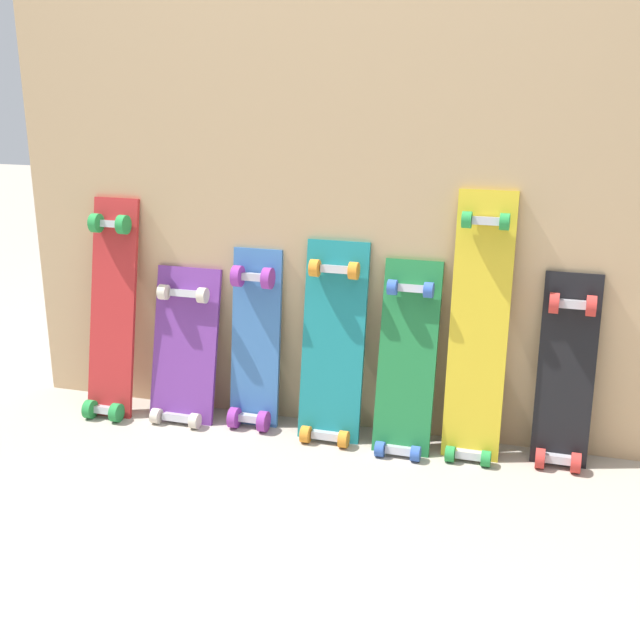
{
  "coord_description": "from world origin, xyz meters",
  "views": [
    {
      "loc": [
        0.71,
        -2.44,
        1.19
      ],
      "look_at": [
        0.0,
        -0.07,
        0.41
      ],
      "focal_mm": 45.98,
      "sensor_mm": 36.0,
      "label": 1
    }
  ],
  "objects_px": {
    "skateboard_red": "(111,318)",
    "skateboard_green": "(406,369)",
    "skateboard_yellow": "(478,339)",
    "skateboard_black": "(565,381)",
    "skateboard_purple": "(184,355)",
    "skateboard_blue": "(254,348)",
    "skateboard_teal": "(332,353)"
  },
  "relations": [
    {
      "from": "skateboard_purple",
      "to": "skateboard_green",
      "type": "distance_m",
      "value": 0.78
    },
    {
      "from": "skateboard_purple",
      "to": "skateboard_yellow",
      "type": "distance_m",
      "value": 1.0
    },
    {
      "from": "skateboard_red",
      "to": "skateboard_teal",
      "type": "relative_size",
      "value": 1.14
    },
    {
      "from": "skateboard_black",
      "to": "skateboard_purple",
      "type": "bearing_deg",
      "value": -178.89
    },
    {
      "from": "skateboard_purple",
      "to": "skateboard_teal",
      "type": "bearing_deg",
      "value": 0.61
    },
    {
      "from": "skateboard_red",
      "to": "skateboard_green",
      "type": "bearing_deg",
      "value": 0.22
    },
    {
      "from": "skateboard_purple",
      "to": "skateboard_teal",
      "type": "xyz_separation_m",
      "value": [
        0.53,
        0.01,
        0.06
      ]
    },
    {
      "from": "skateboard_purple",
      "to": "skateboard_green",
      "type": "relative_size",
      "value": 0.88
    },
    {
      "from": "skateboard_red",
      "to": "skateboard_black",
      "type": "distance_m",
      "value": 1.52
    },
    {
      "from": "skateboard_red",
      "to": "skateboard_yellow",
      "type": "height_order",
      "value": "skateboard_yellow"
    },
    {
      "from": "skateboard_red",
      "to": "skateboard_purple",
      "type": "height_order",
      "value": "skateboard_red"
    },
    {
      "from": "skateboard_red",
      "to": "skateboard_blue",
      "type": "relative_size",
      "value": 1.23
    },
    {
      "from": "skateboard_yellow",
      "to": "skateboard_black",
      "type": "xyz_separation_m",
      "value": [
        0.27,
        0.01,
        -0.11
      ]
    },
    {
      "from": "skateboard_red",
      "to": "skateboard_yellow",
      "type": "bearing_deg",
      "value": 1.09
    },
    {
      "from": "skateboard_yellow",
      "to": "skateboard_blue",
      "type": "bearing_deg",
      "value": 178.97
    },
    {
      "from": "skateboard_teal",
      "to": "skateboard_green",
      "type": "relative_size",
      "value": 1.06
    },
    {
      "from": "skateboard_blue",
      "to": "skateboard_yellow",
      "type": "xyz_separation_m",
      "value": [
        0.74,
        -0.01,
        0.11
      ]
    },
    {
      "from": "skateboard_yellow",
      "to": "skateboard_red",
      "type": "bearing_deg",
      "value": -178.91
    },
    {
      "from": "skateboard_teal",
      "to": "skateboard_yellow",
      "type": "distance_m",
      "value": 0.47
    },
    {
      "from": "skateboard_yellow",
      "to": "skateboard_black",
      "type": "bearing_deg",
      "value": 3.16
    },
    {
      "from": "skateboard_teal",
      "to": "skateboard_red",
      "type": "bearing_deg",
      "value": -178.56
    },
    {
      "from": "skateboard_purple",
      "to": "skateboard_blue",
      "type": "bearing_deg",
      "value": 5.24
    },
    {
      "from": "skateboard_red",
      "to": "skateboard_green",
      "type": "distance_m",
      "value": 1.04
    },
    {
      "from": "skateboard_blue",
      "to": "skateboard_green",
      "type": "relative_size",
      "value": 0.98
    },
    {
      "from": "skateboard_blue",
      "to": "skateboard_black",
      "type": "distance_m",
      "value": 1.01
    },
    {
      "from": "skateboard_black",
      "to": "skateboard_green",
      "type": "bearing_deg",
      "value": -175.9
    },
    {
      "from": "skateboard_green",
      "to": "skateboard_yellow",
      "type": "xyz_separation_m",
      "value": [
        0.21,
        0.02,
        0.12
      ]
    },
    {
      "from": "skateboard_teal",
      "to": "skateboard_yellow",
      "type": "height_order",
      "value": "skateboard_yellow"
    },
    {
      "from": "skateboard_blue",
      "to": "skateboard_teal",
      "type": "bearing_deg",
      "value": -3.56
    },
    {
      "from": "skateboard_green",
      "to": "skateboard_black",
      "type": "height_order",
      "value": "skateboard_green"
    },
    {
      "from": "skateboard_blue",
      "to": "skateboard_teal",
      "type": "relative_size",
      "value": 0.92
    },
    {
      "from": "skateboard_blue",
      "to": "skateboard_green",
      "type": "bearing_deg",
      "value": -3.61
    }
  ]
}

